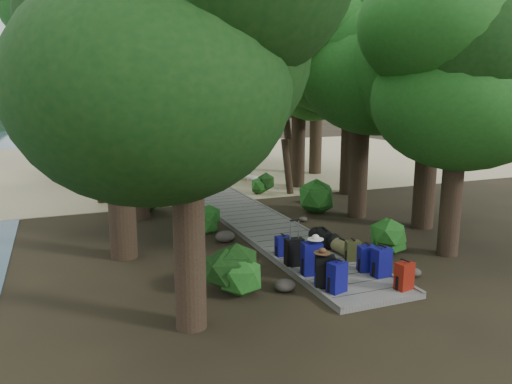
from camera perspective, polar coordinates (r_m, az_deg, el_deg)
name	(u,v)px	position (r m, az deg, el deg)	size (l,w,h in m)	color
ground	(279,238)	(14.33, 2.60, -5.23)	(120.00, 120.00, 0.00)	#2F2717
sand_beach	(164,163)	(29.33, -10.45, 3.26)	(40.00, 22.00, 0.02)	tan
boardwalk	(265,227)	(15.19, 1.04, -4.01)	(2.00, 12.00, 0.12)	slate
backpack_left_a	(337,275)	(10.33, 9.25, -9.39)	(0.37, 0.26, 0.69)	navy
backpack_left_b	(325,270)	(10.52, 7.89, -8.82)	(0.40, 0.28, 0.74)	black
backpack_left_c	(312,257)	(11.18, 6.39, -7.37)	(0.43, 0.31, 0.80)	navy
backpack_left_d	(283,245)	(12.38, 3.11, -6.06)	(0.35, 0.26, 0.54)	navy
backpack_right_a	(404,274)	(10.77, 16.59, -9.02)	(0.35, 0.25, 0.63)	maroon
backpack_right_b	(381,261)	(11.35, 14.15, -7.62)	(0.39, 0.27, 0.71)	navy
backpack_right_c	(367,257)	(11.59, 12.55, -7.27)	(0.38, 0.27, 0.65)	navy
backpack_right_d	(353,250)	(12.25, 11.01, -6.49)	(0.35, 0.25, 0.53)	#3A3F1C
duffel_right_khaki	(342,247)	(12.70, 9.85, -6.20)	(0.36, 0.53, 0.36)	olive
duffel_right_black	(325,238)	(13.23, 7.85, -5.22)	(0.44, 0.70, 0.44)	black
suitcase_on_boardwalk	(294,252)	(11.68, 4.37, -6.87)	(0.42, 0.23, 0.66)	black
lone_suitcase_on_sand	(209,179)	(21.79, -5.44, 1.54)	(0.45, 0.25, 0.70)	black
hat_brown	(322,251)	(10.37, 7.59, -6.65)	(0.35, 0.35, 0.11)	#51351E
hat_white	(316,237)	(11.05, 6.83, -5.10)	(0.36, 0.36, 0.12)	silver
kayak	(126,182)	(22.61, -14.60, 1.09)	(0.69, 3.17, 0.32)	red
sun_lounger	(248,174)	(23.32, -0.92, 2.08)	(0.56, 1.74, 0.56)	silver
tree_right_a	(458,108)	(13.16, 22.13, 8.84)	(4.44, 4.44, 7.41)	black
tree_right_b	(432,74)	(15.69, 19.50, 12.61)	(5.15, 5.15, 9.20)	black
tree_right_c	(362,83)	(16.52, 12.04, 12.07)	(5.03, 5.03, 8.71)	black
tree_right_d	(353,67)	(20.37, 10.99, 13.86)	(5.49, 5.49, 10.06)	black
tree_right_e	(299,88)	(21.48, 4.96, 11.78)	(4.71, 4.71, 8.48)	black
tree_right_f	(317,84)	(25.14, 6.99, 12.12)	(4.96, 4.96, 8.85)	black
tree_left_a	(185,104)	(8.30, -8.07, 9.96)	(4.70, 4.70, 7.83)	black
tree_left_b	(114,62)	(12.48, -15.93, 14.05)	(5.30, 5.30, 9.54)	black
tree_left_c	(134,78)	(16.34, -13.80, 12.52)	(5.18, 5.18, 9.01)	black
tree_back_a	(141,73)	(27.25, -13.03, 13.08)	(5.79, 5.79, 10.01)	black
tree_back_b	(192,70)	(28.84, -7.28, 13.70)	(5.90, 5.90, 10.54)	black
tree_back_c	(250,89)	(30.01, -0.69, 11.66)	(4.67, 4.67, 8.40)	black
tree_back_d	(64,92)	(26.38, -21.12, 10.58)	(4.85, 4.85, 8.08)	black
palm_right_a	(291,111)	(20.20, 4.07, 9.27)	(3.92, 3.92, 6.69)	#10380F
palm_right_b	(291,90)	(25.52, 4.07, 11.58)	(4.31, 4.31, 8.33)	#10380F
palm_right_c	(214,105)	(26.33, -4.77, 9.93)	(4.29, 4.29, 6.83)	#10380F
palm_left_a	(88,100)	(19.05, -18.64, 9.98)	(4.79, 4.79, 7.62)	#10380F
rock_left_a	(285,285)	(10.64, 3.31, -10.59)	(0.46, 0.41, 0.25)	#4C473F
rock_left_b	(206,273)	(11.43, -5.70, -9.24)	(0.31, 0.28, 0.17)	#4C473F
rock_left_c	(225,236)	(13.92, -3.53, -5.09)	(0.56, 0.50, 0.31)	#4C473F
rock_left_d	(178,215)	(16.65, -8.91, -2.66)	(0.33, 0.30, 0.18)	#4C473F
rock_right_a	(414,272)	(11.95, 17.56, -8.75)	(0.36, 0.32, 0.20)	#4C473F
rock_right_b	(392,236)	(14.61, 15.33, -4.83)	(0.43, 0.39, 0.24)	#4C473F
rock_right_c	(303,219)	(16.08, 5.37, -3.11)	(0.29, 0.26, 0.16)	#4C473F
rock_right_d	(310,199)	(18.76, 6.23, -0.78)	(0.55, 0.49, 0.30)	#4C473F
shrub_left_a	(232,271)	(10.38, -2.77, -9.02)	(1.09, 1.09, 0.98)	#1E5218
shrub_left_b	(211,221)	(14.83, -5.15, -3.27)	(0.78, 0.78, 0.70)	#1E5218
shrub_left_c	(143,197)	(17.56, -12.83, -0.57)	(1.19, 1.19, 1.07)	#1E5218
shrub_right_a	(384,238)	(13.20, 14.39, -5.10)	(0.96, 0.96, 0.87)	#1E5218
shrub_right_b	(315,195)	(17.29, 6.80, -0.35)	(1.32, 1.32, 1.19)	#1E5218
shrub_right_c	(262,185)	(20.21, 0.74, 0.81)	(0.82, 0.82, 0.74)	#1E5218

